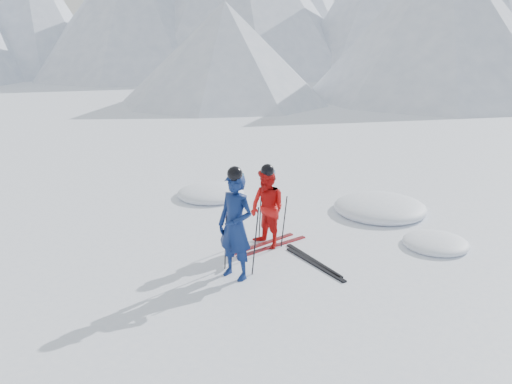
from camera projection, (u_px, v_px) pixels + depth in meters
The scene contains 12 objects.
ground at pixel (339, 275), 9.61m from camera, with size 160.00×160.00×0.00m, color white.
skier_blue at pixel (235, 226), 9.26m from camera, with size 0.69×0.45×1.90m, color navy.
skier_red at pixel (267, 209), 10.62m from camera, with size 0.77×0.60×1.59m, color red.
pole_blue_left at pixel (226, 237), 9.62m from camera, with size 0.02×0.02×1.27m, color black.
pole_blue_right at pixel (255, 241), 9.44m from camera, with size 0.02×0.02×1.27m, color black.
pole_red_left at pixel (260, 215), 11.05m from camera, with size 0.02×0.02×1.06m, color black.
pole_red_right at pixel (284, 222), 10.68m from camera, with size 0.02×0.02×1.06m, color black.
ski_worn_left at pixel (262, 244), 10.91m from camera, with size 0.09×1.70×0.03m, color black.
ski_worn_right at pixel (272, 247), 10.80m from camera, with size 0.09×1.70×0.03m, color black.
ski_loose_a at pixel (313, 260), 10.17m from camera, with size 0.09×1.70×0.03m, color black.
ski_loose_b at pixel (315, 264), 10.00m from camera, with size 0.09×1.70×0.03m, color black.
snow_lumps at pixel (342, 216), 12.55m from camera, with size 9.50×5.70×0.48m.
Camera 1 is at (3.08, -8.32, 4.26)m, focal length 38.00 mm.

